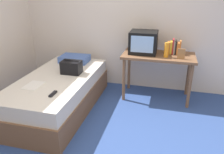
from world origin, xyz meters
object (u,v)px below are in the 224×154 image
bed (59,93)px  book_row (174,47)px  picture_frame (181,54)px  handbag (71,67)px  pillow (75,59)px  remote_dark (53,94)px  desk (158,60)px  magazine (34,85)px  water_bottle (166,50)px  tv (143,42)px

bed → book_row: (1.67, 0.87, 0.61)m
picture_frame → handbag: bearing=-165.2°
pillow → remote_dark: pillow is taller
book_row → desk: bearing=-154.5°
handbag → remote_dark: (0.07, -0.74, -0.09)m
book_row → magazine: 2.24m
bed → magazine: bearing=-113.3°
book_row → remote_dark: 2.06m
book_row → bed: bearing=-152.3°
bed → picture_frame: (1.78, 0.62, 0.58)m
book_row → handbag: (-1.51, -0.69, -0.24)m
water_bottle → picture_frame: water_bottle is taller
book_row → handbag: 1.68m
bed → book_row: bearing=27.7°
desk → tv: size_ratio=2.64×
picture_frame → bed: bearing=-160.9°
book_row → remote_dark: size_ratio=1.58×
picture_frame → remote_dark: picture_frame is taller
handbag → pillow: bearing=108.7°
bed → water_bottle: size_ratio=8.69×
pillow → remote_dark: size_ratio=3.18×
tv → water_bottle: size_ratio=1.91×
bed → pillow: pillow is taller
water_bottle → handbag: (-1.40, -0.47, -0.25)m
magazine → book_row: bearing=34.4°
water_bottle → pillow: size_ratio=0.46×
desk → handbag: bearing=-155.7°
picture_frame → handbag: (-1.62, -0.43, -0.21)m
handbag → remote_dark: size_ratio=1.92×
pillow → remote_dark: bearing=-78.8°
bed → magazine: (-0.16, -0.38, 0.28)m
bed → handbag: (0.16, 0.19, 0.37)m
bed → water_bottle: 1.80m
tv → water_bottle: bearing=-21.0°
book_row → remote_dark: (-1.44, -1.43, -0.33)m
desk → magazine: bearing=-144.5°
magazine → remote_dark: bearing=-24.7°
bed → picture_frame: bearing=19.1°
pillow → magazine: 1.11m
bed → picture_frame: picture_frame is taller
water_bottle → remote_dark: (-1.33, -1.21, -0.34)m
bed → pillow: (-0.02, 0.72, 0.33)m
pillow → magazine: pillow is taller
bed → desk: bearing=28.0°
remote_dark → magazine: bearing=155.3°
bed → water_bottle: (1.56, 0.65, 0.62)m
desk → pillow: bearing=-178.3°
tv → water_bottle: (0.38, -0.15, -0.06)m
magazine → bed: bearing=66.7°
water_bottle → remote_dark: 1.83m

